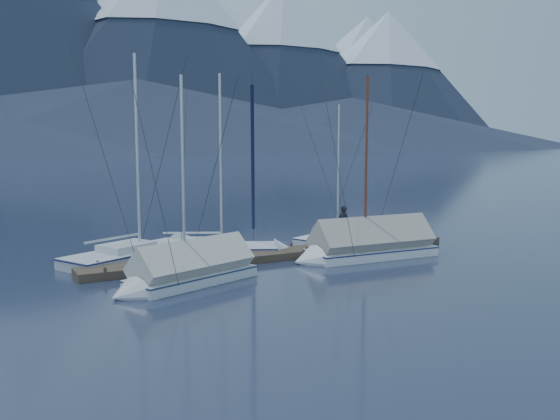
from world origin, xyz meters
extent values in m
plane|color=#161D31|center=(0.00, 0.00, 0.00)|extent=(1000.00, 1000.00, 0.00)
cone|color=#475675|center=(40.00, 430.00, 70.00)|extent=(330.00, 330.00, 140.00)
cone|color=#475675|center=(180.00, 445.00, 62.50)|extent=(308.00, 308.00, 125.00)
cone|color=silver|center=(180.00, 445.00, 99.25)|extent=(133.24, 133.24, 52.50)
cone|color=#475675|center=(320.00, 425.00, 57.50)|extent=(286.00, 286.00, 115.00)
cone|color=silver|center=(320.00, 425.00, 91.35)|extent=(123.72, 123.72, 48.30)
cone|color=#192133|center=(10.00, 310.00, 67.50)|extent=(228.00, 228.00, 135.00)
cone|color=#192133|center=(90.00, 290.00, 55.00)|extent=(190.00, 190.00, 110.00)
cone|color=#192133|center=(165.00, 300.00, 50.00)|extent=(182.40, 182.40, 100.00)
cone|color=silver|center=(165.00, 300.00, 79.50)|extent=(78.91, 78.91, 42.00)
cone|color=#192133|center=(240.00, 295.00, 44.00)|extent=(197.60, 197.60, 88.00)
cone|color=silver|center=(240.00, 295.00, 70.02)|extent=(85.48, 85.48, 36.96)
cone|color=#192133|center=(60.00, 245.00, 16.00)|extent=(390.00, 390.00, 32.00)
cone|color=#192133|center=(180.00, 250.00, 14.00)|extent=(364.00, 364.00, 28.00)
cube|color=#382D23|center=(0.00, 2.00, 0.17)|extent=(18.00, 1.50, 0.34)
cube|color=black|center=(-6.00, 2.00, -0.05)|extent=(3.00, 1.30, 0.30)
cube|color=black|center=(0.00, 2.00, -0.05)|extent=(3.00, 1.30, 0.30)
cube|color=black|center=(6.00, 2.00, -0.05)|extent=(3.00, 1.30, 0.30)
cylinder|color=#382D23|center=(-8.00, 2.70, 0.35)|extent=(0.12, 0.12, 0.35)
cylinder|color=#382D23|center=(-8.00, 1.30, 0.35)|extent=(0.12, 0.12, 0.35)
cylinder|color=#382D23|center=(-5.00, 2.70, 0.35)|extent=(0.12, 0.12, 0.35)
cylinder|color=#382D23|center=(-5.00, 1.30, 0.35)|extent=(0.12, 0.12, 0.35)
cylinder|color=#382D23|center=(-2.00, 2.70, 0.35)|extent=(0.12, 0.12, 0.35)
cylinder|color=#382D23|center=(-2.00, 1.30, 0.35)|extent=(0.12, 0.12, 0.35)
cylinder|color=#382D23|center=(1.00, 2.70, 0.35)|extent=(0.12, 0.12, 0.35)
cylinder|color=#382D23|center=(1.00, 1.30, 0.35)|extent=(0.12, 0.12, 0.35)
cylinder|color=#382D23|center=(4.00, 2.70, 0.35)|extent=(0.12, 0.12, 0.35)
cylinder|color=#382D23|center=(4.00, 1.30, 0.35)|extent=(0.12, 0.12, 0.35)
cylinder|color=#382D23|center=(7.00, 2.70, 0.35)|extent=(0.12, 0.12, 0.35)
cylinder|color=#382D23|center=(7.00, 1.30, 0.35)|extent=(0.12, 0.12, 0.35)
cube|color=silver|center=(-6.06, 4.72, 0.13)|extent=(6.76, 4.83, 0.71)
cube|color=silver|center=(-6.06, 4.72, -0.19)|extent=(5.46, 3.53, 0.32)
cube|color=navy|center=(-6.06, 4.72, 0.43)|extent=(6.83, 4.88, 0.06)
cone|color=silver|center=(-2.72, 6.38, 0.13)|extent=(1.99, 2.39, 2.07)
cube|color=silver|center=(-6.35, 4.57, 0.65)|extent=(2.71, 2.37, 0.32)
cylinder|color=#B2B7BF|center=(-5.67, 4.91, 4.81)|extent=(0.13, 0.13, 8.64)
cylinder|color=#B2B7BF|center=(-7.02, 4.23, 1.13)|extent=(2.65, 1.39, 0.10)
cylinder|color=#26262B|center=(-4.22, 5.63, 4.81)|extent=(1.48, 2.93, 8.65)
cube|color=silver|center=(-2.40, 4.17, 0.12)|extent=(6.20, 4.42, 0.65)
cube|color=silver|center=(-2.40, 4.17, -0.18)|extent=(5.00, 3.23, 0.30)
cube|color=navy|center=(-2.40, 4.17, 0.40)|extent=(6.26, 4.47, 0.06)
cone|color=silver|center=(0.66, 2.65, 0.12)|extent=(1.82, 2.19, 1.90)
cube|color=silver|center=(-2.66, 4.30, 0.59)|extent=(2.48, 2.17, 0.30)
cylinder|color=#B2B7BF|center=(-2.04, 3.99, 4.40)|extent=(0.12, 0.12, 7.92)
cylinder|color=#B2B7BF|center=(-3.28, 4.61, 1.04)|extent=(2.43, 1.27, 0.09)
cylinder|color=#26262B|center=(-0.72, 3.33, 4.40)|extent=(1.36, 2.69, 7.93)
cube|color=white|center=(4.73, 4.67, 0.10)|extent=(5.37, 3.58, 0.56)
cube|color=white|center=(4.73, 4.67, -0.15)|extent=(4.36, 2.57, 0.26)
cube|color=#162144|center=(4.73, 4.67, 0.34)|extent=(5.43, 3.61, 0.05)
cone|color=white|center=(7.44, 5.83, 0.10)|extent=(1.51, 1.87, 1.64)
cube|color=white|center=(4.50, 4.57, 0.51)|extent=(2.11, 1.80, 0.26)
cylinder|color=#B2B7BF|center=(5.05, 4.81, 3.79)|extent=(0.10, 0.10, 6.82)
cylinder|color=#B2B7BF|center=(3.95, 4.34, 0.89)|extent=(2.15, 0.97, 0.08)
cylinder|color=#26262B|center=(6.22, 5.31, 3.79)|extent=(1.03, 2.38, 6.82)
cube|color=silver|center=(3.79, 0.13, 0.12)|extent=(6.11, 2.43, 0.64)
cube|color=silver|center=(3.79, 0.13, -0.17)|extent=(5.16, 1.43, 0.29)
cube|color=navy|center=(3.79, 0.13, 0.39)|extent=(6.17, 2.46, 0.06)
cone|color=silver|center=(0.35, 0.30, 0.12)|extent=(1.17, 2.10, 2.05)
cylinder|color=#592819|center=(3.40, 0.15, 4.31)|extent=(0.12, 0.12, 7.75)
cylinder|color=#592819|center=(4.75, 0.08, 1.02)|extent=(2.70, 0.22, 0.09)
cylinder|color=#26262B|center=(1.90, 0.23, 4.31)|extent=(0.18, 3.02, 7.76)
cube|color=gray|center=(3.79, 0.13, 0.82)|extent=(5.81, 2.46, 2.17)
cube|color=silver|center=(-5.19, -0.64, 0.11)|extent=(5.41, 3.40, 0.60)
cube|color=silver|center=(-5.19, -0.64, -0.16)|extent=(4.42, 2.37, 0.27)
cube|color=#182F4A|center=(-5.19, -0.64, 0.36)|extent=(5.46, 3.43, 0.05)
cone|color=silver|center=(-7.98, -1.62, 0.11)|extent=(1.52, 1.98, 1.75)
cylinder|color=#B2B7BF|center=(-5.53, -0.76, 4.05)|extent=(0.11, 0.11, 7.27)
cylinder|color=#B2B7BF|center=(-4.33, -0.34, 0.95)|extent=(2.19, 0.83, 0.08)
cylinder|color=#26262B|center=(-6.73, -1.18, 4.05)|extent=(0.87, 2.43, 7.28)
cube|color=#AEAEA3|center=(-5.19, -0.64, 0.77)|extent=(5.18, 3.35, 1.85)
imported|color=black|center=(3.83, 2.45, 1.25)|extent=(0.60, 0.76, 1.81)
camera|label=1|loc=(-12.71, -21.39, 5.39)|focal=38.00mm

